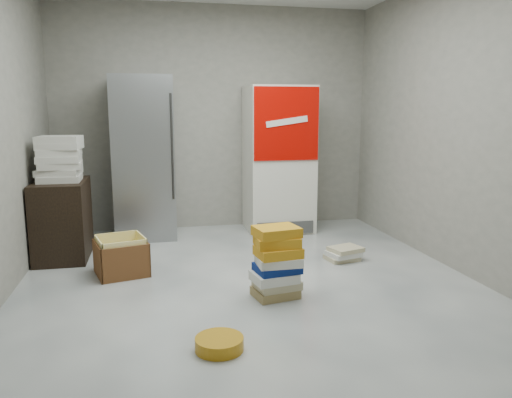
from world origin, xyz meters
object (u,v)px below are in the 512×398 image
at_px(coke_cooler, 279,159).
at_px(phonebook_stack_main, 277,262).
at_px(wood_shelf, 63,220).
at_px(cardboard_box, 121,259).
at_px(steel_fridge, 144,158).

height_order(coke_cooler, phonebook_stack_main, coke_cooler).
bearing_deg(wood_shelf, cardboard_box, -48.37).
xyz_separation_m(steel_fridge, coke_cooler, (1.65, -0.01, -0.05)).
relative_size(steel_fridge, phonebook_stack_main, 3.23).
xyz_separation_m(wood_shelf, cardboard_box, (0.61, -0.68, -0.25)).
bearing_deg(phonebook_stack_main, coke_cooler, 67.26).
distance_m(wood_shelf, phonebook_stack_main, 2.44).
height_order(coke_cooler, wood_shelf, coke_cooler).
distance_m(steel_fridge, cardboard_box, 1.64).
bearing_deg(phonebook_stack_main, wood_shelf, 132.62).
bearing_deg(cardboard_box, wood_shelf, 116.81).
relative_size(steel_fridge, cardboard_box, 3.52).
relative_size(steel_fridge, wood_shelf, 2.37).
bearing_deg(cardboard_box, steel_fridge, 66.28).
relative_size(coke_cooler, wood_shelf, 2.25).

